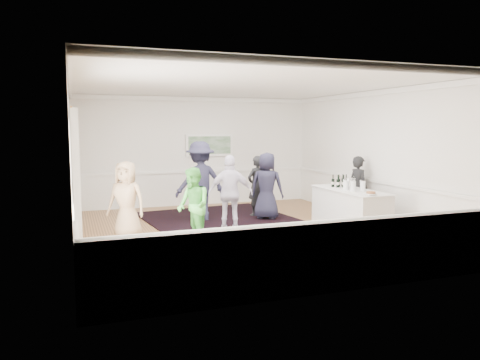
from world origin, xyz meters
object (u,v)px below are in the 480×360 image
object	(u,v)px
guest_lilac	(230,193)
nut_bowl	(371,194)
guest_tan	(126,201)
guest_green	(193,206)
serving_table	(350,209)
guest_navy	(267,186)
guest_dark_a	(200,181)
guest_dark_b	(257,186)
bartender	(358,188)
ice_bucket	(350,184)

from	to	relation	value
guest_lilac	nut_bowl	size ratio (longest dim) A/B	6.98
guest_tan	guest_green	world-z (taller)	guest_tan
serving_table	guest_tan	distance (m)	4.97
guest_lilac	guest_navy	bearing A→B (deg)	-125.55
serving_table	guest_dark_a	distance (m)	3.64
guest_tan	nut_bowl	world-z (taller)	guest_tan
guest_tan	guest_dark_b	xyz separation A→B (m)	(3.49, 1.58, -0.03)
serving_table	nut_bowl	bearing A→B (deg)	-96.72
bartender	guest_dark_a	xyz separation A→B (m)	(-3.73, 1.24, 0.18)
guest_navy	guest_green	bearing A→B (deg)	74.77
guest_green	guest_dark_b	distance (m)	3.24
serving_table	guest_navy	distance (m)	2.17
guest_lilac	guest_dark_b	world-z (taller)	guest_lilac
bartender	guest_green	size ratio (longest dim) A/B	1.05
guest_tan	guest_navy	size ratio (longest dim) A/B	0.97
guest_dark_b	guest_navy	distance (m)	0.50
bartender	guest_lilac	size ratio (longest dim) A/B	0.94
guest_tan	guest_lilac	world-z (taller)	guest_lilac
guest_green	ice_bucket	xyz separation A→B (m)	(3.78, 0.29, 0.25)
guest_tan	guest_green	bearing A→B (deg)	0.56
bartender	guest_green	bearing A→B (deg)	95.32
guest_navy	ice_bucket	distance (m)	2.09
bartender	nut_bowl	xyz separation A→B (m)	(-0.85, -1.70, 0.13)
bartender	ice_bucket	world-z (taller)	bartender
guest_green	guest_lilac	size ratio (longest dim) A/B	0.90
guest_dark_b	guest_navy	world-z (taller)	guest_navy
nut_bowl	ice_bucket	bearing A→B (deg)	80.73
nut_bowl	guest_lilac	bearing A→B (deg)	147.24
guest_lilac	ice_bucket	xyz separation A→B (m)	(2.71, -0.58, 0.16)
guest_dark_a	guest_dark_b	size ratio (longest dim) A/B	1.25
guest_lilac	guest_dark_a	world-z (taller)	guest_dark_a
guest_dark_b	ice_bucket	size ratio (longest dim) A/B	6.06
guest_lilac	ice_bucket	size ratio (longest dim) A/B	6.50
guest_lilac	guest_tan	bearing A→B (deg)	21.29
guest_green	guest_dark_a	world-z (taller)	guest_dark_a
ice_bucket	nut_bowl	distance (m)	1.07
guest_green	serving_table	bearing A→B (deg)	81.27
guest_tan	guest_dark_b	size ratio (longest dim) A/B	1.03
guest_lilac	guest_dark_b	size ratio (longest dim) A/B	1.07
guest_green	nut_bowl	world-z (taller)	guest_green
bartender	guest_navy	xyz separation A→B (m)	(-2.10, 0.88, 0.04)
guest_dark_a	guest_lilac	bearing A→B (deg)	93.87
guest_dark_b	nut_bowl	world-z (taller)	guest_dark_b
guest_tan	guest_dark_a	world-z (taller)	guest_dark_a
guest_dark_a	guest_navy	world-z (taller)	guest_dark_a
serving_table	guest_dark_a	xyz separation A→B (m)	(-2.99, 2.02, 0.53)
serving_table	nut_bowl	size ratio (longest dim) A/B	9.11
guest_navy	bartender	bearing A→B (deg)	-165.69
guest_dark_b	ice_bucket	xyz separation A→B (m)	(1.50, -2.02, 0.22)
ice_bucket	serving_table	bearing A→B (deg)	-116.89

